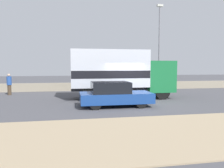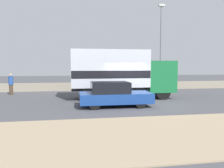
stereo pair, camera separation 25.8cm
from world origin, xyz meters
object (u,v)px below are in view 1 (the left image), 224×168
(car_hatchback, at_px, (114,94))
(pedestrian, at_px, (9,84))
(box_truck, at_px, (119,72))
(street_lamp, at_px, (159,42))

(car_hatchback, relative_size, pedestrian, 2.39)
(pedestrian, bearing_deg, box_truck, -22.36)
(box_truck, relative_size, car_hatchback, 1.77)
(box_truck, bearing_deg, street_lamp, 43.64)
(street_lamp, xyz_separation_m, box_truck, (-4.96, -4.73, -2.72))
(box_truck, distance_m, pedestrian, 8.89)
(box_truck, xyz_separation_m, car_hatchback, (-0.92, -2.98, -1.18))
(street_lamp, bearing_deg, box_truck, -136.36)
(street_lamp, height_order, car_hatchback, street_lamp)
(box_truck, bearing_deg, car_hatchback, -107.22)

